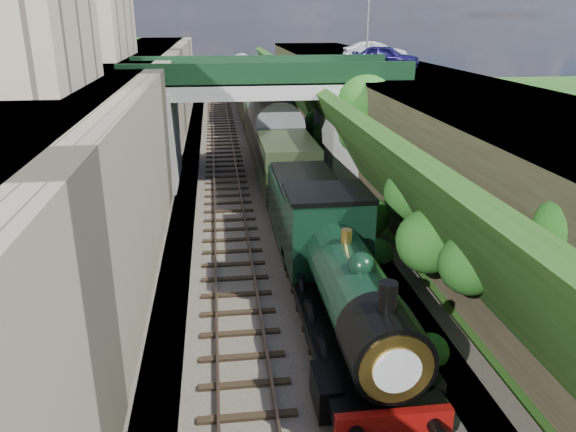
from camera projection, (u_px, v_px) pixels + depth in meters
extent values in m
cube|color=#473F38|center=(264.00, 198.00, 30.98)|extent=(10.00, 90.00, 0.20)
cube|color=#756B56|center=(158.00, 140.00, 29.16)|extent=(1.00, 90.00, 7.00)
cube|color=#262628|center=(88.00, 142.00, 28.74)|extent=(6.00, 90.00, 7.00)
cube|color=#262628|center=(434.00, 139.00, 31.10)|extent=(8.00, 90.00, 6.25)
cube|color=#1E4714|center=(354.00, 149.00, 30.70)|extent=(4.02, 90.00, 6.36)
sphere|color=#194C14|center=(572.00, 229.00, 13.74)|extent=(1.87, 1.87, 1.87)
sphere|color=#194C14|center=(469.00, 264.00, 16.68)|extent=(1.86, 1.86, 1.86)
sphere|color=#194C14|center=(428.00, 241.00, 19.31)|extent=(2.25, 2.25, 2.25)
sphere|color=#194C14|center=(414.00, 195.00, 21.85)|extent=(2.37, 2.37, 2.37)
sphere|color=#194C14|center=(369.00, 217.00, 24.57)|extent=(1.83, 1.83, 1.83)
sphere|color=#194C14|center=(377.00, 156.00, 27.01)|extent=(1.26, 1.26, 1.26)
sphere|color=#194C14|center=(357.00, 133.00, 31.23)|extent=(2.15, 2.15, 2.15)
sphere|color=#194C14|center=(347.00, 128.00, 33.21)|extent=(1.78, 1.78, 1.78)
sphere|color=#194C14|center=(328.00, 135.00, 35.99)|extent=(2.21, 2.21, 2.21)
sphere|color=#194C14|center=(320.00, 125.00, 38.88)|extent=(2.34, 2.34, 2.34)
sphere|color=#194C14|center=(295.00, 140.00, 43.13)|extent=(1.42, 1.42, 1.42)
sphere|color=#194C14|center=(293.00, 130.00, 45.34)|extent=(1.90, 1.90, 1.90)
sphere|color=#194C14|center=(309.00, 86.00, 47.92)|extent=(1.40, 1.40, 1.40)
sphere|color=#194C14|center=(306.00, 84.00, 49.60)|extent=(1.31, 1.31, 1.31)
sphere|color=#194C14|center=(281.00, 110.00, 54.12)|extent=(1.21, 1.21, 1.21)
sphere|color=#194C14|center=(295.00, 76.00, 55.77)|extent=(1.75, 1.75, 1.75)
cube|color=black|center=(228.00, 197.00, 30.69)|extent=(2.50, 90.00, 0.07)
cube|color=brown|center=(214.00, 196.00, 30.57)|extent=(0.08, 90.00, 0.14)
cube|color=brown|center=(241.00, 195.00, 30.74)|extent=(0.08, 90.00, 0.14)
cube|color=black|center=(286.00, 195.00, 31.08)|extent=(2.50, 90.00, 0.07)
cube|color=brown|center=(273.00, 194.00, 30.96)|extent=(0.08, 90.00, 0.14)
cube|color=brown|center=(298.00, 193.00, 31.13)|extent=(0.08, 90.00, 0.14)
cube|color=gray|center=(265.00, 86.00, 32.88)|extent=(16.00, 6.00, 0.90)
cube|color=#12321A|center=(270.00, 74.00, 29.90)|extent=(16.00, 0.30, 1.20)
cube|color=#12321A|center=(261.00, 65.00, 35.22)|extent=(16.00, 0.30, 1.20)
cube|color=gray|center=(165.00, 137.00, 33.12)|extent=(1.40, 6.40, 5.70)
cube|color=gray|center=(342.00, 132.00, 34.41)|extent=(2.40, 6.40, 5.70)
cube|color=gray|center=(84.00, 9.00, 35.70)|extent=(5.00, 10.00, 6.00)
cube|color=gray|center=(25.00, 32.00, 21.22)|extent=(4.00, 8.00, 4.00)
cylinder|color=black|center=(363.00, 153.00, 32.03)|extent=(0.30, 0.30, 4.40)
sphere|color=#194C14|center=(365.00, 107.00, 31.15)|extent=(3.60, 3.60, 3.60)
sphere|color=#194C14|center=(369.00, 115.00, 32.16)|extent=(2.40, 2.40, 2.40)
cylinder|color=gray|center=(368.00, 21.00, 39.41)|extent=(0.14, 0.14, 6.00)
imported|color=#191353|center=(385.00, 57.00, 37.18)|extent=(4.80, 3.38, 1.52)
imported|color=silver|center=(375.00, 52.00, 41.78)|extent=(4.70, 1.86, 1.52)
cube|color=black|center=(350.00, 342.00, 16.57)|extent=(2.40, 8.40, 0.60)
cube|color=black|center=(344.00, 309.00, 17.31)|extent=(2.70, 10.00, 0.35)
cube|color=maroon|center=(394.00, 425.00, 12.59)|extent=(2.70, 0.25, 0.70)
cylinder|color=black|center=(351.00, 283.00, 16.13)|extent=(1.90, 5.60, 1.90)
cylinder|color=black|center=(384.00, 346.00, 13.05)|extent=(1.96, 1.80, 1.96)
cylinder|color=white|center=(397.00, 371.00, 12.13)|extent=(1.10, 0.05, 1.10)
cylinder|color=black|center=(387.00, 301.00, 12.64)|extent=(0.44, 0.44, 0.90)
sphere|color=black|center=(362.00, 266.00, 14.86)|extent=(0.76, 0.76, 0.76)
cylinder|color=#A57F33|center=(346.00, 237.00, 16.50)|extent=(0.32, 0.32, 0.50)
cube|color=black|center=(327.00, 233.00, 19.44)|extent=(2.75, 2.40, 2.80)
cube|color=black|center=(328.00, 193.00, 18.95)|extent=(2.85, 2.50, 0.15)
cube|color=black|center=(326.00, 391.00, 13.87)|extent=(0.60, 1.40, 0.90)
cube|color=black|center=(423.00, 383.00, 14.17)|extent=(0.60, 1.40, 0.90)
cube|color=black|center=(306.00, 240.00, 24.24)|extent=(2.30, 6.00, 0.50)
cube|color=black|center=(306.00, 235.00, 24.15)|extent=(2.60, 6.00, 0.50)
cube|color=black|center=(307.00, 208.00, 23.75)|extent=(2.70, 6.00, 2.40)
cube|color=black|center=(307.00, 180.00, 23.33)|extent=(2.50, 5.60, 0.20)
cube|color=black|center=(275.00, 167.00, 36.02)|extent=(2.30, 17.00, 0.40)
cube|color=black|center=(275.00, 164.00, 35.93)|extent=(2.50, 17.00, 0.50)
cube|color=black|center=(275.00, 140.00, 35.42)|extent=(2.80, 18.00, 2.70)
cube|color=slate|center=(275.00, 117.00, 34.92)|extent=(2.90, 18.00, 0.50)
cube|color=black|center=(254.00, 117.00, 53.56)|extent=(2.30, 17.00, 0.40)
cube|color=black|center=(254.00, 115.00, 53.48)|extent=(2.50, 17.00, 0.50)
cube|color=black|center=(254.00, 99.00, 52.97)|extent=(2.80, 18.00, 2.70)
cube|color=slate|center=(253.00, 83.00, 52.47)|extent=(2.90, 18.00, 0.50)
cube|color=black|center=(243.00, 92.00, 71.11)|extent=(2.30, 17.00, 0.40)
cube|color=black|center=(243.00, 90.00, 71.03)|extent=(2.50, 17.00, 0.50)
cube|color=black|center=(243.00, 78.00, 70.52)|extent=(2.80, 18.00, 2.70)
cube|color=slate|center=(243.00, 66.00, 70.02)|extent=(2.90, 18.00, 0.50)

